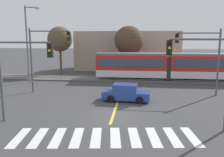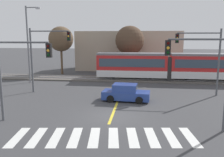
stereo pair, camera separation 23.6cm
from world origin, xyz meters
name	(u,v)px [view 1 (the left image)]	position (x,y,z in m)	size (l,w,h in m)	color
ground_plane	(113,116)	(0.00, 0.00, 0.00)	(200.00, 200.00, 0.00)	#3D3D3F
track_bed	(125,79)	(0.00, 14.90, 0.09)	(120.00, 4.00, 0.18)	#56514C
rail_near	(125,79)	(0.00, 14.18, 0.23)	(120.00, 0.08, 0.10)	#939399
rail_far	(126,77)	(0.00, 15.62, 0.23)	(120.00, 0.08, 0.10)	#939399
light_rail_tram	(168,65)	(5.50, 14.89, 2.05)	(18.50, 2.64, 3.43)	silver
crosswalk_stripe_0	(19,137)	(-4.91, -4.25, 0.00)	(0.56, 2.80, 0.01)	silver
crosswalk_stripe_1	(38,137)	(-3.82, -4.11, 0.00)	(0.56, 2.80, 0.01)	silver
crosswalk_stripe_2	(58,137)	(-2.73, -3.96, 0.00)	(0.56, 2.80, 0.01)	silver
crosswalk_stripe_3	(77,137)	(-1.64, -3.82, 0.00)	(0.56, 2.80, 0.01)	silver
crosswalk_stripe_4	(96,137)	(-0.55, -3.68, 0.00)	(0.56, 2.80, 0.01)	silver
crosswalk_stripe_5	(115,137)	(0.55, -3.54, 0.00)	(0.56, 2.80, 0.01)	silver
crosswalk_stripe_6	(134,137)	(1.64, -3.40, 0.00)	(0.56, 2.80, 0.01)	silver
crosswalk_stripe_7	(153,137)	(2.73, -3.26, 0.00)	(0.56, 2.80, 0.01)	silver
crosswalk_stripe_8	(172,137)	(3.82, -3.12, 0.00)	(0.56, 2.80, 0.01)	silver
crosswalk_stripe_9	(191,137)	(4.91, -2.97, 0.00)	(0.56, 2.80, 0.01)	silver
lane_centre_line	(119,97)	(0.00, 5.64, 0.00)	(0.20, 14.51, 0.01)	gold
sedan_crossing	(126,93)	(0.70, 4.44, 0.70)	(4.32, 2.15, 1.52)	#284293
traffic_light_near_left	(18,65)	(-6.04, -1.75, 3.84)	(3.75, 0.38, 5.89)	#515459
traffic_light_mid_left	(44,50)	(-7.73, 6.63, 4.39)	(4.25, 0.38, 6.54)	#515459
traffic_light_near_right	(207,66)	(5.82, -1.88, 3.96)	(3.75, 0.38, 6.01)	#515459
traffic_light_mid_right	(204,52)	(7.99, 7.43, 4.29)	(4.25, 0.38, 6.44)	#515459
street_lamp_west	(28,41)	(-11.74, 11.61, 5.23)	(1.93, 0.28, 9.34)	slate
bare_tree_far_west	(60,39)	(-10.19, 18.83, 5.34)	(3.75, 3.75, 7.24)	brown
bare_tree_west	(129,40)	(0.19, 19.48, 5.15)	(4.31, 4.31, 7.32)	brown
building_backdrop_far	(127,51)	(-0.30, 25.25, 3.30)	(17.56, 6.00, 6.61)	tan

